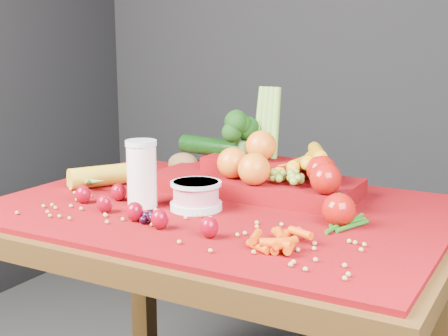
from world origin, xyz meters
The scene contains 12 objects.
table centered at (0.00, 0.00, 0.66)m, with size 1.10×0.80×0.75m.
red_cloth centered at (0.00, 0.00, 0.76)m, with size 1.05×0.75×0.01m, color maroon.
milk_glass centered at (-0.16, -0.09, 0.85)m, with size 0.07×0.07×0.16m.
yogurt_bowl centered at (-0.03, -0.05, 0.80)m, with size 0.12×0.12×0.07m.
strawberry_scatter centered at (-0.13, -0.17, 0.79)m, with size 0.44×0.18×0.05m.
dark_grape_cluster centered at (-0.07, -0.19, 0.78)m, with size 0.06×0.05×0.03m, color black, non-canonical shape.
soybean_scatter centered at (0.00, -0.20, 0.77)m, with size 0.84×0.24×0.01m, color #A68B47, non-canonical shape.
corn_ear centered at (-0.38, -0.01, 0.78)m, with size 0.25×0.27×0.06m.
potato centered at (-0.25, 0.23, 0.80)m, with size 0.10×0.07×0.07m, color brown.
baby_carrot_pile centered at (0.25, -0.20, 0.78)m, with size 0.17×0.17×0.03m, color #CC4007, non-canonical shape.
green_bean_pile centered at (0.32, -0.01, 0.77)m, with size 0.14×0.12×0.01m, color #1D5814, non-canonical shape.
produce_mound centered at (0.04, 0.16, 0.82)m, with size 0.60×0.36×0.27m.
Camera 1 is at (0.70, -1.25, 1.16)m, focal length 50.00 mm.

